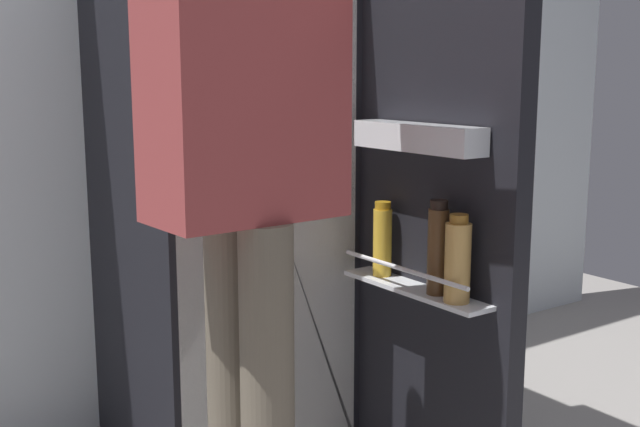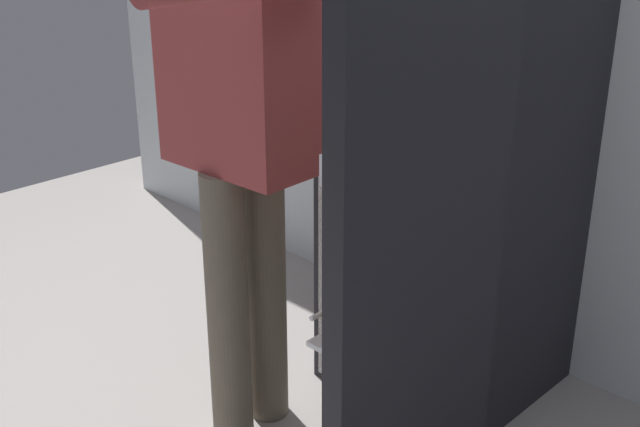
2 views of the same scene
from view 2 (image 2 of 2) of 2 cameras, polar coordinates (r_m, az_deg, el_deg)
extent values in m
cube|color=black|center=(2.44, 9.64, 4.90)|extent=(0.61, 0.60, 1.62)
cube|color=white|center=(2.22, 5.18, 3.31)|extent=(0.57, 0.01, 1.58)
cube|color=white|center=(2.25, 5.94, 3.74)|extent=(0.53, 0.09, 0.01)
cube|color=black|center=(1.81, 7.29, -1.18)|extent=(0.06, 0.58, 1.57)
cube|color=white|center=(1.96, 5.18, -6.91)|extent=(0.09, 0.49, 0.01)
cylinder|color=silver|center=(1.95, 4.31, -4.94)|extent=(0.01, 0.47, 0.01)
cube|color=white|center=(1.79, 5.62, 4.30)|extent=(0.08, 0.42, 0.07)
cylinder|color=brown|center=(1.84, 3.77, -4.73)|extent=(0.05, 0.05, 0.22)
cylinder|color=black|center=(1.79, 3.87, -1.28)|extent=(0.05, 0.05, 0.02)
cylinder|color=gold|center=(2.01, 8.03, -3.05)|extent=(0.05, 0.05, 0.19)
cylinder|color=#BC8419|center=(1.96, 8.19, -0.31)|extent=(0.04, 0.04, 0.02)
cylinder|color=tan|center=(1.80, 1.84, -5.79)|extent=(0.06, 0.06, 0.20)
cylinder|color=#996623|center=(1.75, 1.88, -2.62)|extent=(0.05, 0.05, 0.02)
cylinder|color=#665B4C|center=(2.38, -3.83, -5.63)|extent=(0.12, 0.12, 0.83)
cylinder|color=#665B4C|center=(2.30, -6.50, -6.91)|extent=(0.12, 0.12, 0.83)
cube|color=#9E3D3D|center=(2.09, -5.81, 10.99)|extent=(0.42, 0.24, 0.59)
cylinder|color=#9E3D3D|center=(2.24, -1.82, 11.26)|extent=(0.08, 0.08, 0.55)
camera|label=1|loc=(2.46, -48.85, 5.67)|focal=44.17mm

